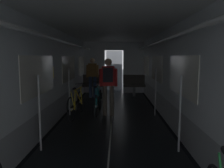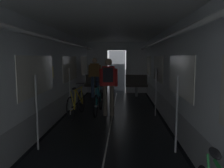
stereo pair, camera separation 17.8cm
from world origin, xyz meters
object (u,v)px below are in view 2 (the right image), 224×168
at_px(bicycle_teal_in_aisle, 98,101).
at_px(bench_seat_far_left, 96,83).
at_px(bicycle_yellow, 77,104).
at_px(person_standing_near_bench, 95,75).
at_px(person_cyclist_aisle, 108,82).
at_px(bench_seat_far_right, 136,83).

bearing_deg(bicycle_teal_in_aisle, bench_seat_far_left, 98.27).
xyz_separation_m(bicycle_yellow, person_standing_near_bench, (0.13, 3.20, 0.59)).
xyz_separation_m(bench_seat_far_left, person_cyclist_aisle, (0.79, -3.46, 0.45)).
height_order(bicycle_yellow, person_cyclist_aisle, person_cyclist_aisle).
bearing_deg(bicycle_teal_in_aisle, bench_seat_far_right, 67.29).
bearing_deg(bicycle_yellow, bench_seat_far_left, 87.91).
bearing_deg(person_standing_near_bench, bench_seat_far_left, 90.41).
distance_m(person_cyclist_aisle, bicycle_teal_in_aisle, 0.76).
xyz_separation_m(bench_seat_far_left, bicycle_teal_in_aisle, (0.46, -3.19, -0.18)).
xyz_separation_m(bench_seat_far_left, bench_seat_far_right, (1.80, 0.00, 0.00)).
distance_m(bench_seat_far_left, person_standing_near_bench, 0.55).
height_order(bench_seat_far_right, bicycle_yellow, bench_seat_far_right).
relative_size(bench_seat_far_left, bench_seat_far_right, 1.00).
bearing_deg(bicycle_teal_in_aisle, person_cyclist_aisle, -39.39).
distance_m(bench_seat_far_left, bicycle_yellow, 3.58).
bearing_deg(bench_seat_far_left, person_standing_near_bench, -89.59).
xyz_separation_m(bicycle_yellow, person_cyclist_aisle, (0.92, 0.11, 0.63)).
height_order(person_cyclist_aisle, person_standing_near_bench, same).
relative_size(person_cyclist_aisle, bicycle_teal_in_aisle, 1.00).
bearing_deg(bicycle_teal_in_aisle, person_standing_near_bench, 99.31).
height_order(bench_seat_far_left, person_standing_near_bench, person_standing_near_bench).
relative_size(bench_seat_far_right, bicycle_yellow, 0.58).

